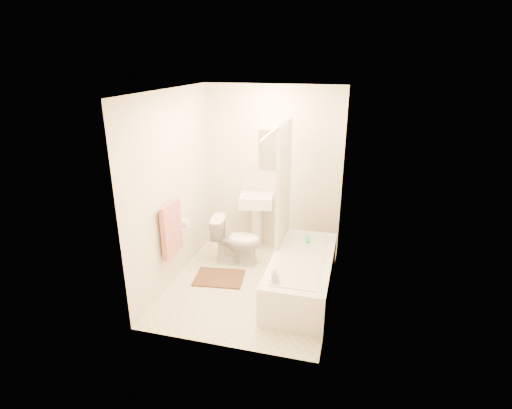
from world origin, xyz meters
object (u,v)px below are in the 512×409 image
(sink, at_px, (257,219))
(soap_bottle, at_px, (275,275))
(toilet, at_px, (237,241))
(bath_mat, at_px, (219,278))
(bathtub, at_px, (301,275))

(sink, height_order, soap_bottle, sink)
(sink, bearing_deg, toilet, -115.24)
(bath_mat, distance_m, soap_bottle, 1.21)
(bathtub, height_order, bath_mat, bathtub)
(sink, distance_m, bathtub, 1.34)
(toilet, xyz_separation_m, bathtub, (0.99, -0.51, -0.11))
(bathtub, distance_m, bath_mat, 1.11)
(sink, distance_m, soap_bottle, 1.76)
(toilet, relative_size, soap_bottle, 3.97)
(bathtub, bearing_deg, soap_bottle, -108.27)
(bathtub, distance_m, soap_bottle, 0.72)
(bathtub, xyz_separation_m, bath_mat, (-1.08, 0.02, -0.22))
(bath_mat, bearing_deg, toilet, 79.43)
(bathtub, relative_size, bath_mat, 2.60)
(toilet, relative_size, bathtub, 0.42)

